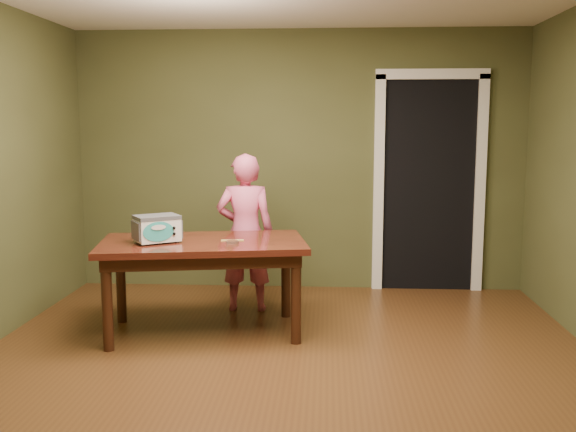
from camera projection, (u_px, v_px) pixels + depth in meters
The scene contains 8 objects.
floor at pixel (282, 382), 4.17m from camera, with size 5.00×5.00×0.00m, color #503017.
room_shell at pixel (281, 117), 3.94m from camera, with size 4.52×5.02×2.61m.
doorway at pixel (424, 183), 6.70m from camera, with size 1.10×0.66×2.25m.
dining_table at pixel (203, 253), 5.09m from camera, with size 1.73×1.16×0.75m.
toy_oven at pixel (157, 228), 4.98m from camera, with size 0.40×0.37×0.21m.
baking_pan at pixel (232, 242), 4.96m from camera, with size 0.10×0.10×0.02m.
spatula at pixel (232, 240), 5.07m from camera, with size 0.18×0.03×0.01m, color #E1CD62.
child at pixel (245, 233), 5.72m from camera, with size 0.51×0.34×1.41m, color #DD5B81.
Camera 1 is at (0.28, -3.97, 1.66)m, focal length 40.00 mm.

